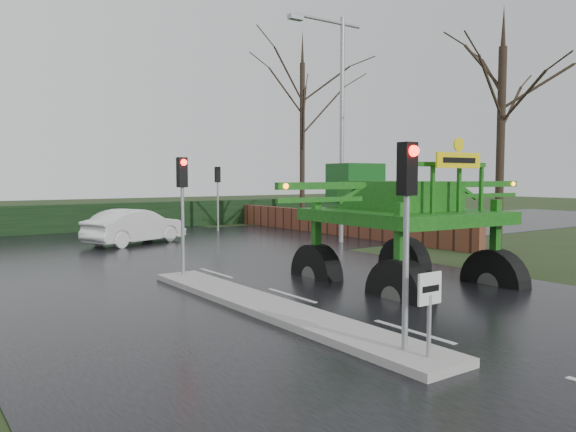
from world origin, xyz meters
TOP-DOWN VIEW (x-y plane):
  - ground at (0.00, 0.00)m, footprint 140.00×140.00m
  - road_main at (0.00, 10.00)m, footprint 14.00×80.00m
  - road_cross at (0.00, 16.00)m, footprint 80.00×12.00m
  - median_island at (-1.30, 3.00)m, footprint 1.20×10.00m
  - hedge_row at (0.00, 24.00)m, footprint 44.00×0.90m
  - brick_wall at (10.50, 16.00)m, footprint 0.40×20.00m
  - keep_left_sign at (-1.30, -1.50)m, footprint 0.50×0.07m
  - traffic_signal_near at (-1.30, -1.01)m, footprint 0.26×0.33m
  - traffic_signal_mid at (-1.30, 7.49)m, footprint 0.26×0.33m
  - traffic_signal_far at (6.50, 20.01)m, footprint 0.26×0.33m
  - street_light_right at (8.19, 12.00)m, footprint 3.85×0.30m
  - tree_right_near at (11.50, 6.00)m, footprint 5.60×5.60m
  - tree_right_far at (13.00, 21.00)m, footprint 7.00×7.00m
  - crop_sprayer at (1.97, 2.44)m, footprint 8.84×5.73m
  - white_sedan at (0.67, 16.74)m, footprint 4.95×3.25m

SIDE VIEW (x-z plane):
  - ground at x=0.00m, z-range 0.00..0.00m
  - white_sedan at x=0.67m, z-range -0.77..0.77m
  - road_main at x=0.00m, z-range -0.01..0.01m
  - road_cross at x=0.00m, z-range 0.00..0.02m
  - median_island at x=-1.30m, z-range 0.01..0.17m
  - brick_wall at x=10.50m, z-range 0.00..1.20m
  - hedge_row at x=0.00m, z-range 0.00..1.50m
  - keep_left_sign at x=-1.30m, z-range 0.38..1.73m
  - crop_sprayer at x=1.97m, z-range -0.13..4.81m
  - traffic_signal_near at x=-1.30m, z-range 0.83..4.35m
  - traffic_signal_mid at x=-1.30m, z-range 0.83..4.35m
  - traffic_signal_far at x=6.50m, z-range 0.83..4.35m
  - tree_right_near at x=11.50m, z-range 0.38..10.02m
  - street_light_right at x=8.19m, z-range 0.99..10.99m
  - tree_right_far at x=13.00m, z-range 0.47..12.52m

